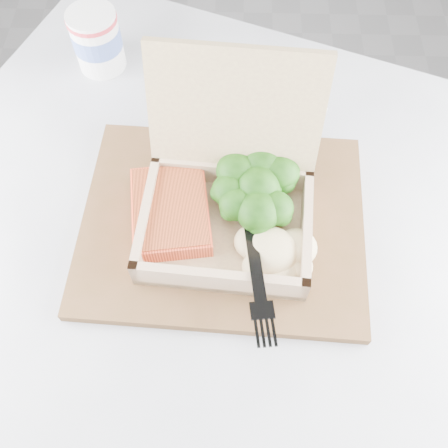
{
  "coord_description": "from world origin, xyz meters",
  "views": [
    {
      "loc": [
        0.52,
        0.22,
        1.29
      ],
      "look_at": [
        0.52,
        0.5,
        0.79
      ],
      "focal_mm": 40.0,
      "sensor_mm": 36.0,
      "label": 1
    }
  ],
  "objects_px": {
    "cafe_table": "(210,319)",
    "paper_cup": "(97,39)",
    "takeout_container": "(229,191)",
    "serving_tray": "(223,223)"
  },
  "relations": [
    {
      "from": "takeout_container",
      "to": "cafe_table",
      "type": "bearing_deg",
      "value": -105.01
    },
    {
      "from": "serving_tray",
      "to": "paper_cup",
      "type": "distance_m",
      "value": 0.34
    },
    {
      "from": "serving_tray",
      "to": "takeout_container",
      "type": "distance_m",
      "value": 0.05
    },
    {
      "from": "paper_cup",
      "to": "takeout_container",
      "type": "bearing_deg",
      "value": -53.4
    },
    {
      "from": "cafe_table",
      "to": "paper_cup",
      "type": "distance_m",
      "value": 0.45
    },
    {
      "from": "cafe_table",
      "to": "takeout_container",
      "type": "bearing_deg",
      "value": 70.28
    },
    {
      "from": "takeout_container",
      "to": "paper_cup",
      "type": "relative_size",
      "value": 2.35
    },
    {
      "from": "cafe_table",
      "to": "paper_cup",
      "type": "height_order",
      "value": "paper_cup"
    },
    {
      "from": "serving_tray",
      "to": "takeout_container",
      "type": "height_order",
      "value": "takeout_container"
    },
    {
      "from": "cafe_table",
      "to": "takeout_container",
      "type": "relative_size",
      "value": 5.16
    }
  ]
}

